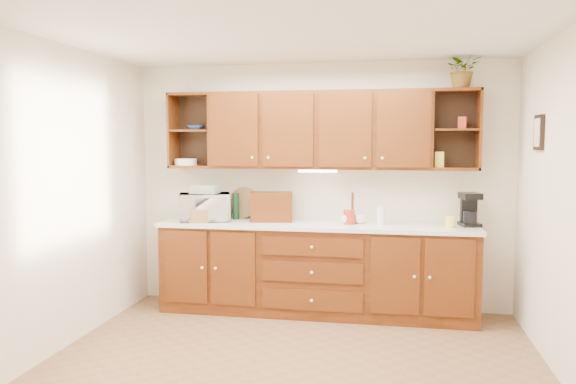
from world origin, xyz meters
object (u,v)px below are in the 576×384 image
at_px(microwave, 205,207).
at_px(potted_plant, 463,69).
at_px(coffee_maker, 470,210).
at_px(bread_box, 272,207).

height_order(microwave, potted_plant, potted_plant).
relative_size(microwave, coffee_maker, 1.58).
relative_size(bread_box, potted_plant, 1.16).
bearing_deg(microwave, bread_box, -10.87).
distance_m(coffee_maker, potted_plant, 1.38).
height_order(coffee_maker, potted_plant, potted_plant).
xyz_separation_m(microwave, potted_plant, (2.60, 0.12, 1.39)).
xyz_separation_m(bread_box, potted_plant, (1.90, 0.02, 1.38)).
height_order(bread_box, coffee_maker, coffee_maker).
xyz_separation_m(coffee_maker, potted_plant, (-0.10, -0.01, 1.38)).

